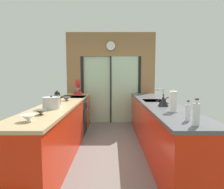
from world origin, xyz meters
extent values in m
cube|color=slate|center=(0.00, 0.60, -0.01)|extent=(5.04, 7.60, 0.02)
cube|color=olive|center=(0.00, 2.40, 2.35)|extent=(2.64, 0.08, 0.70)
cube|color=#B2D1AD|center=(-0.42, 2.42, 1.00)|extent=(0.80, 0.02, 2.00)
cube|color=#B2D1AD|center=(0.42, 2.38, 1.00)|extent=(0.80, 0.02, 2.00)
cube|color=black|center=(-0.86, 2.40, 1.00)|extent=(0.08, 0.10, 2.00)
cube|color=black|center=(0.86, 2.40, 1.00)|extent=(0.08, 0.10, 2.00)
cube|color=black|center=(0.00, 2.40, 1.00)|extent=(0.04, 0.10, 2.00)
cube|color=olive|center=(-1.11, 2.40, 1.00)|extent=(0.42, 0.08, 2.00)
cube|color=olive|center=(1.11, 2.40, 1.00)|extent=(0.42, 0.08, 2.00)
cylinder|color=white|center=(0.00, 2.34, 2.30)|extent=(0.26, 0.03, 0.26)
torus|color=black|center=(0.00, 2.34, 2.30)|extent=(0.28, 0.02, 0.28)
cube|color=red|center=(-0.91, -0.33, 0.44)|extent=(0.58, 2.55, 0.88)
cube|color=red|center=(-0.91, 1.88, 0.44)|extent=(0.58, 0.65, 0.88)
cube|color=tan|center=(-0.91, 0.30, 0.90)|extent=(0.62, 3.80, 0.04)
cube|color=red|center=(0.91, 0.30, 0.44)|extent=(0.58, 3.80, 0.88)
cube|color=#4C4C51|center=(0.91, 0.30, 0.90)|extent=(0.62, 3.80, 0.04)
cube|color=#B7BABC|center=(0.89, 0.55, 0.90)|extent=(0.40, 0.48, 0.05)
cylinder|color=#B7BABC|center=(1.09, 0.55, 1.04)|extent=(0.02, 0.02, 0.23)
cylinder|color=#B7BABC|center=(1.00, 0.55, 1.14)|extent=(0.18, 0.02, 0.02)
cube|color=black|center=(-0.91, 1.25, 0.44)|extent=(0.58, 0.60, 0.88)
cube|color=black|center=(-0.61, 1.25, 0.48)|extent=(0.01, 0.48, 0.28)
cube|color=black|center=(-0.91, 1.25, 0.91)|extent=(0.58, 0.60, 0.03)
cylinder|color=#B7BABC|center=(-0.61, 1.07, 0.80)|extent=(0.02, 0.04, 0.04)
cylinder|color=#B7BABC|center=(-0.61, 1.25, 0.80)|extent=(0.02, 0.04, 0.04)
cylinder|color=#B7BABC|center=(-0.61, 1.43, 0.80)|extent=(0.02, 0.04, 0.04)
cylinder|color=silver|center=(-0.89, -1.24, 0.92)|extent=(0.07, 0.07, 0.01)
cone|color=silver|center=(-0.89, -1.24, 0.96)|extent=(0.16, 0.16, 0.07)
cylinder|color=#514C47|center=(-0.89, -0.88, 0.92)|extent=(0.07, 0.07, 0.01)
cone|color=#514C47|center=(-0.89, -0.88, 0.96)|extent=(0.15, 0.15, 0.06)
cylinder|color=#514C47|center=(-0.89, 0.50, 0.92)|extent=(0.08, 0.08, 0.01)
cone|color=#514C47|center=(-0.89, 0.50, 0.96)|extent=(0.18, 0.18, 0.07)
cube|color=brown|center=(-0.89, -0.13, 1.01)|extent=(0.08, 0.14, 0.19)
cylinder|color=black|center=(-0.93, -0.13, 1.12)|extent=(0.02, 0.02, 0.05)
cylinder|color=black|center=(-0.91, -0.13, 1.13)|extent=(0.02, 0.02, 0.07)
cylinder|color=black|center=(-0.89, -0.13, 1.14)|extent=(0.02, 0.02, 0.08)
cylinder|color=black|center=(-0.87, -0.13, 1.13)|extent=(0.02, 0.02, 0.06)
cylinder|color=black|center=(-0.85, -0.13, 1.12)|extent=(0.02, 0.02, 0.05)
cube|color=red|center=(-0.89, 1.79, 0.96)|extent=(0.17, 0.26, 0.08)
cube|color=red|center=(-0.89, 1.89, 1.10)|extent=(0.10, 0.08, 0.20)
ellipsoid|color=red|center=(-0.89, 1.78, 1.22)|extent=(0.13, 0.12, 0.24)
cone|color=#B7BABC|center=(-0.89, 1.76, 1.04)|extent=(0.15, 0.15, 0.13)
cylinder|color=#B7BABC|center=(-0.89, -0.44, 1.01)|extent=(0.26, 0.26, 0.17)
cylinder|color=#B7BABC|center=(-0.89, -0.44, 1.10)|extent=(0.27, 0.27, 0.01)
sphere|color=black|center=(-0.89, -0.44, 1.11)|extent=(0.03, 0.03, 0.03)
cone|color=black|center=(0.89, -0.18, 1.01)|extent=(0.18, 0.18, 0.18)
sphere|color=black|center=(0.89, -0.18, 1.11)|extent=(0.03, 0.03, 0.03)
cylinder|color=black|center=(0.81, -0.18, 1.02)|extent=(0.08, 0.02, 0.07)
torus|color=black|center=(0.98, -0.18, 1.02)|extent=(0.11, 0.01, 0.11)
cylinder|color=silver|center=(0.89, -1.41, 1.03)|extent=(0.07, 0.07, 0.23)
cylinder|color=silver|center=(0.89, -1.41, 1.17)|extent=(0.03, 0.03, 0.04)
cylinder|color=black|center=(0.89, -1.41, 1.19)|extent=(0.04, 0.04, 0.01)
cylinder|color=silver|center=(0.89, -1.20, 1.01)|extent=(0.05, 0.05, 0.18)
cylinder|color=silver|center=(0.89, -1.20, 1.12)|extent=(0.02, 0.02, 0.04)
cylinder|color=black|center=(0.89, -1.20, 1.15)|extent=(0.03, 0.03, 0.01)
cylinder|color=#B7BABC|center=(0.89, -0.68, 0.93)|extent=(0.13, 0.13, 0.01)
cylinder|color=white|center=(0.89, -0.68, 1.07)|extent=(0.11, 0.11, 0.28)
sphere|color=#B7BABC|center=(0.89, -0.68, 1.23)|extent=(0.03, 0.03, 0.03)
camera|label=1|loc=(0.04, -3.29, 1.43)|focal=30.18mm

